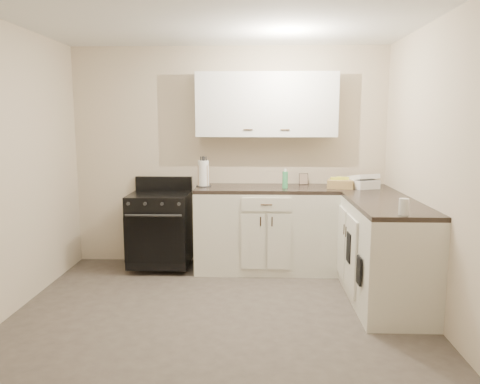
{
  "coord_description": "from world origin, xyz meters",
  "views": [
    {
      "loc": [
        0.32,
        -3.62,
        1.67
      ],
      "look_at": [
        0.16,
        0.85,
        0.98
      ],
      "focal_mm": 35.0,
      "sensor_mm": 36.0,
      "label": 1
    }
  ],
  "objects_px": {
    "knife_block": "(204,176)",
    "countertop_grill": "(364,184)",
    "stove": "(160,229)",
    "wicker_basket": "(341,184)",
    "paper_towel": "(204,174)"
  },
  "relations": [
    {
      "from": "knife_block",
      "to": "countertop_grill",
      "type": "distance_m",
      "value": 1.76
    },
    {
      "from": "paper_towel",
      "to": "wicker_basket",
      "type": "relative_size",
      "value": 1.05
    },
    {
      "from": "wicker_basket",
      "to": "countertop_grill",
      "type": "xyz_separation_m",
      "value": [
        0.25,
        0.01,
        0.0
      ]
    },
    {
      "from": "wicker_basket",
      "to": "stove",
      "type": "bearing_deg",
      "value": 179.04
    },
    {
      "from": "countertop_grill",
      "to": "wicker_basket",
      "type": "bearing_deg",
      "value": 159.32
    },
    {
      "from": "stove",
      "to": "knife_block",
      "type": "distance_m",
      "value": 0.78
    },
    {
      "from": "wicker_basket",
      "to": "countertop_grill",
      "type": "height_order",
      "value": "countertop_grill"
    },
    {
      "from": "wicker_basket",
      "to": "countertop_grill",
      "type": "relative_size",
      "value": 1.07
    },
    {
      "from": "stove",
      "to": "wicker_basket",
      "type": "distance_m",
      "value": 2.07
    },
    {
      "from": "stove",
      "to": "wicker_basket",
      "type": "relative_size",
      "value": 2.93
    },
    {
      "from": "knife_block",
      "to": "countertop_grill",
      "type": "xyz_separation_m",
      "value": [
        1.76,
        -0.09,
        -0.07
      ]
    },
    {
      "from": "wicker_basket",
      "to": "countertop_grill",
      "type": "bearing_deg",
      "value": 1.94
    },
    {
      "from": "knife_block",
      "to": "countertop_grill",
      "type": "bearing_deg",
      "value": 4.48
    },
    {
      "from": "stove",
      "to": "wicker_basket",
      "type": "xyz_separation_m",
      "value": [
        2.0,
        -0.03,
        0.53
      ]
    },
    {
      "from": "knife_block",
      "to": "paper_towel",
      "type": "distance_m",
      "value": 0.03
    }
  ]
}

